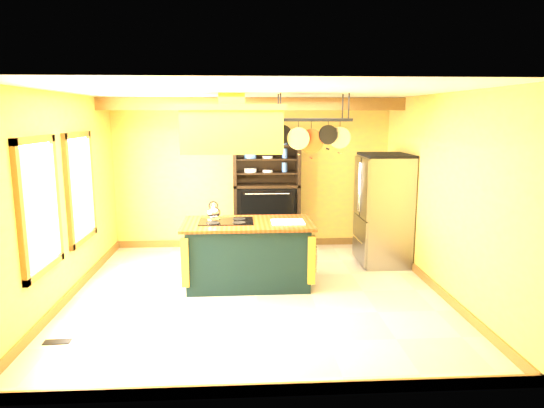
{
  "coord_description": "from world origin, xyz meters",
  "views": [
    {
      "loc": [
        -0.17,
        -6.32,
        2.4
      ],
      "look_at": [
        0.23,
        0.3,
        1.19
      ],
      "focal_mm": 32.0,
      "sensor_mm": 36.0,
      "label": 1
    }
  ],
  "objects": [
    {
      "name": "kitchen_island",
      "position": [
        -0.11,
        0.38,
        0.47
      ],
      "size": [
        1.84,
        1.04,
        1.11
      ],
      "rotation": [
        0.0,
        0.0,
        0.01
      ],
      "color": "black",
      "rests_on": "floor"
    },
    {
      "name": "wall_front",
      "position": [
        0.0,
        -2.5,
        1.35
      ],
      "size": [
        5.0,
        0.02,
        2.7
      ],
      "primitive_type": "cube",
      "color": "#E4A853",
      "rests_on": "floor"
    },
    {
      "name": "window_near",
      "position": [
        -2.47,
        -0.8,
        1.4
      ],
      "size": [
        0.06,
        1.06,
        1.56
      ],
      "color": "olive",
      "rests_on": "wall_left"
    },
    {
      "name": "pot_rack",
      "position": [
        0.79,
        0.39,
        2.24
      ],
      "size": [
        1.1,
        0.51,
        0.83
      ],
      "color": "black",
      "rests_on": "ceiling"
    },
    {
      "name": "window_far",
      "position": [
        -2.47,
        0.6,
        1.4
      ],
      "size": [
        0.06,
        1.06,
        1.56
      ],
      "color": "olive",
      "rests_on": "wall_left"
    },
    {
      "name": "range_hood",
      "position": [
        -0.31,
        0.38,
        2.25
      ],
      "size": [
        1.43,
        0.81,
        0.8
      ],
      "color": "#B3862C",
      "rests_on": "ceiling"
    },
    {
      "name": "ceiling_beam",
      "position": [
        0.0,
        1.7,
        2.59
      ],
      "size": [
        5.0,
        0.15,
        0.2
      ],
      "primitive_type": "cube",
      "color": "olive",
      "rests_on": "ceiling"
    },
    {
      "name": "ceiling",
      "position": [
        0.0,
        0.0,
        2.7
      ],
      "size": [
        5.0,
        5.0,
        0.0
      ],
      "primitive_type": "plane",
      "rotation": [
        3.14,
        0.0,
        0.0
      ],
      "color": "white",
      "rests_on": "wall_back"
    },
    {
      "name": "wall_right",
      "position": [
        2.5,
        0.0,
        1.35
      ],
      "size": [
        0.02,
        5.0,
        2.7
      ],
      "primitive_type": "cube",
      "color": "#E4A853",
      "rests_on": "floor"
    },
    {
      "name": "floor_register",
      "position": [
        -2.19,
        -1.34,
        0.01
      ],
      "size": [
        0.29,
        0.13,
        0.01
      ],
      "primitive_type": "cube",
      "rotation": [
        0.0,
        0.0,
        0.05
      ],
      "color": "black",
      "rests_on": "floor"
    },
    {
      "name": "wall_back",
      "position": [
        0.0,
        2.5,
        1.35
      ],
      "size": [
        5.0,
        0.02,
        2.7
      ],
      "primitive_type": "cube",
      "color": "#E4A853",
      "rests_on": "floor"
    },
    {
      "name": "floor",
      "position": [
        0.0,
        0.0,
        0.0
      ],
      "size": [
        5.0,
        5.0,
        0.0
      ],
      "primitive_type": "plane",
      "color": "beige",
      "rests_on": "ground"
    },
    {
      "name": "wall_left",
      "position": [
        -2.5,
        0.0,
        1.35
      ],
      "size": [
        0.02,
        5.0,
        2.7
      ],
      "primitive_type": "cube",
      "color": "#E4A853",
      "rests_on": "floor"
    },
    {
      "name": "refrigerator",
      "position": [
        2.1,
        1.29,
        0.86
      ],
      "size": [
        0.76,
        0.9,
        1.76
      ],
      "color": "gray",
      "rests_on": "floor"
    },
    {
      "name": "hutch",
      "position": [
        0.25,
        2.27,
        0.82
      ],
      "size": [
        1.18,
        0.54,
        2.09
      ],
      "color": "black",
      "rests_on": "floor"
    }
  ]
}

